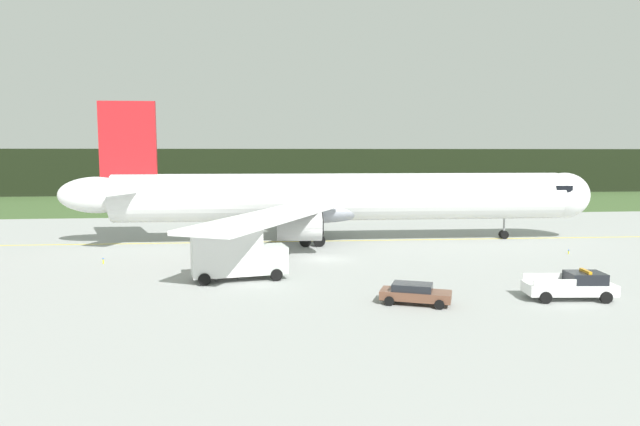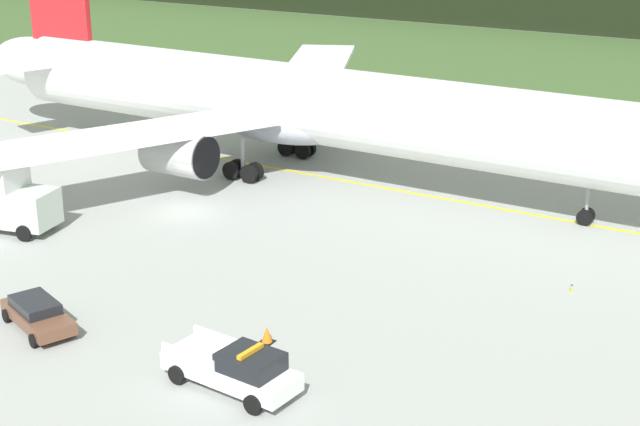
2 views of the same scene
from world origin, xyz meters
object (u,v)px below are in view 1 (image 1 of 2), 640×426
(airliner, at_px, (335,198))
(catering_truck, at_px, (235,254))
(staff_car, at_px, (415,293))
(ops_pickup_truck, at_px, (573,286))
(apron_cone, at_px, (528,281))

(airliner, relative_size, catering_truck, 7.79)
(staff_car, bearing_deg, airliner, 93.50)
(catering_truck, relative_size, staff_car, 1.56)
(ops_pickup_truck, height_order, apron_cone, ops_pickup_truck)
(airliner, xyz_separation_m, catering_truck, (-9.84, -17.43, -2.61))
(staff_car, bearing_deg, catering_truck, 145.10)
(staff_car, bearing_deg, ops_pickup_truck, -0.41)
(catering_truck, distance_m, apron_cone, 21.20)
(catering_truck, distance_m, staff_car, 13.95)
(staff_car, distance_m, apron_cone, 10.10)
(ops_pickup_truck, xyz_separation_m, apron_cone, (-1.07, 3.88, -0.55))
(catering_truck, relative_size, apron_cone, 9.91)
(staff_car, xyz_separation_m, apron_cone, (9.34, 3.81, -0.34))
(ops_pickup_truck, distance_m, apron_cone, 4.07)
(ops_pickup_truck, relative_size, apron_cone, 7.85)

